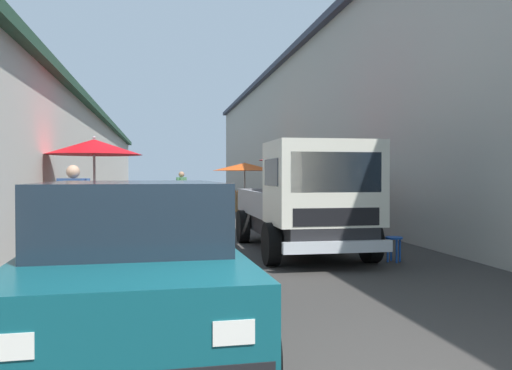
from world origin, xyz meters
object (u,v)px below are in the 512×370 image
fruit_stall_mid_lane (93,165)px  plastic_stool (394,243)px  hatchback_car (133,261)px  delivery_truck (311,201)px  fruit_stall_near_left (306,166)px  vendor_in_shade (181,189)px  fruit_stall_near_right (244,173)px  vendor_by_crates (73,206)px

fruit_stall_mid_lane → plastic_stool: fruit_stall_mid_lane is taller
hatchback_car → plastic_stool: 5.62m
delivery_truck → fruit_stall_near_left: bearing=-14.2°
fruit_stall_mid_lane → vendor_in_shade: 8.64m
plastic_stool → fruit_stall_near_left: bearing=6.6°
fruit_stall_near_right → fruit_stall_mid_lane: (-9.09, 4.91, 0.18)m
hatchback_car → delivery_truck: size_ratio=0.81×
vendor_in_shade → hatchback_car: bearing=176.2°
fruit_stall_near_left → fruit_stall_near_right: size_ratio=0.90×
hatchback_car → delivery_truck: (4.38, -2.94, 0.30)m
delivery_truck → vendor_by_crates: bearing=88.2°
fruit_stall_mid_lane → vendor_by_crates: (-3.10, -0.05, -0.77)m
fruit_stall_near_left → delivery_truck: 3.46m
hatchback_car → plastic_stool: size_ratio=9.12×
fruit_stall_near_left → plastic_stool: 4.26m
hatchback_car → delivery_truck: bearing=-33.9°
fruit_stall_near_right → vendor_by_crates: (-12.19, 4.87, -0.59)m
vendor_by_crates → fruit_stall_near_right: bearing=-21.8°
vendor_by_crates → vendor_in_shade: vendor_by_crates is taller
delivery_truck → vendor_in_shade: (11.51, 1.88, -0.09)m
fruit_stall_mid_lane → plastic_stool: size_ratio=5.52×
fruit_stall_mid_lane → vendor_by_crates: fruit_stall_mid_lane is taller
vendor_by_crates → vendor_in_shade: 11.61m
vendor_in_shade → fruit_stall_mid_lane: bearing=164.3°
fruit_stall_near_left → plastic_stool: fruit_stall_near_left is taller
vendor_by_crates → fruit_stall_near_left: bearing=-57.6°
fruit_stall_mid_lane → hatchback_car: size_ratio=0.61×
hatchback_car → vendor_by_crates: bearing=15.1°
fruit_stall_near_right → plastic_stool: bearing=-177.4°
plastic_stool → vendor_in_shade: bearing=14.6°
fruit_stall_near_left → hatchback_car: fruit_stall_near_left is taller
fruit_stall_near_left → fruit_stall_near_right: 9.03m
delivery_truck → vendor_by_crates: delivery_truck is taller
fruit_stall_near_right → vendor_in_shade: 2.79m
fruit_stall_near_right → vendor_in_shade: size_ratio=1.61×
fruit_stall_near_right → plastic_stool: fruit_stall_near_right is taller
fruit_stall_near_right → fruit_stall_mid_lane: 10.33m
vendor_by_crates → plastic_stool: 5.55m
delivery_truck → vendor_by_crates: 4.16m
delivery_truck → vendor_in_shade: delivery_truck is taller
delivery_truck → plastic_stool: size_ratio=11.31×
fruit_stall_near_right → delivery_truck: size_ratio=0.54×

